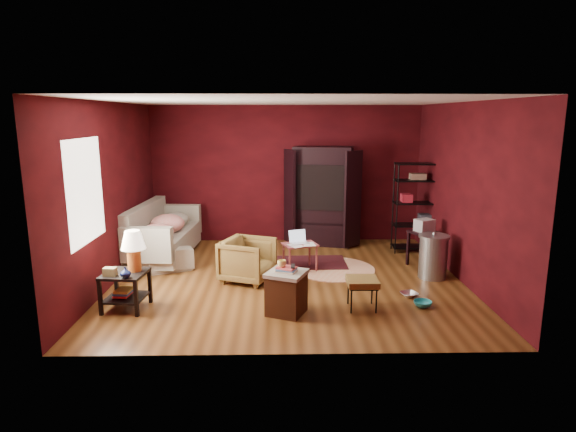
# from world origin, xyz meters

# --- Properties ---
(room) EXTENTS (5.54, 5.04, 2.84)m
(room) POSITION_xyz_m (-0.04, -0.01, 1.40)
(room) COLOR brown
(room) RESTS_ON ground
(sofa) EXTENTS (1.25, 2.01, 0.76)m
(sofa) POSITION_xyz_m (-2.30, 1.21, 0.38)
(sofa) COLOR gray
(sofa) RESTS_ON ground
(armchair) EXTENTS (0.91, 0.93, 0.75)m
(armchair) POSITION_xyz_m (-0.64, -0.06, 0.38)
(armchair) COLOR black
(armchair) RESTS_ON ground
(pet_bowl_steel) EXTENTS (0.25, 0.14, 0.24)m
(pet_bowl_steel) POSITION_xyz_m (1.75, -0.80, 0.12)
(pet_bowl_steel) COLOR silver
(pet_bowl_steel) RESTS_ON ground
(pet_bowl_turquoise) EXTENTS (0.26, 0.15, 0.25)m
(pet_bowl_turquoise) POSITION_xyz_m (1.84, -1.18, 0.12)
(pet_bowl_turquoise) COLOR #28B3BE
(pet_bowl_turquoise) RESTS_ON ground
(vase) EXTENTS (0.18, 0.18, 0.14)m
(vase) POSITION_xyz_m (-2.15, -1.38, 0.59)
(vase) COLOR #0C153F
(vase) RESTS_ON side_table
(mug) EXTENTS (0.14, 0.13, 0.12)m
(mug) POSITION_xyz_m (-0.11, -1.37, 0.71)
(mug) COLOR #F2E276
(mug) RESTS_ON hamper
(side_table) EXTENTS (0.60, 0.60, 1.08)m
(side_table) POSITION_xyz_m (-2.17, -1.13, 0.65)
(side_table) COLOR black
(side_table) RESTS_ON ground
(sofa_cushions) EXTENTS (1.03, 2.25, 0.92)m
(sofa_cushions) POSITION_xyz_m (-2.31, 1.21, 0.45)
(sofa_cushions) COLOR gray
(sofa_cushions) RESTS_ON sofa
(hamper) EXTENTS (0.62, 0.62, 0.67)m
(hamper) POSITION_xyz_m (-0.05, -1.37, 0.30)
(hamper) COLOR #44210F
(hamper) RESTS_ON ground
(footstool) EXTENTS (0.42, 0.42, 0.43)m
(footstool) POSITION_xyz_m (0.98, -1.22, 0.37)
(footstool) COLOR black
(footstool) RESTS_ON ground
(rug_round) EXTENTS (1.44, 1.44, 0.01)m
(rug_round) POSITION_xyz_m (0.80, 0.50, 0.01)
(rug_round) COLOR #F2E8CA
(rug_round) RESTS_ON ground
(rug_oriental) EXTENTS (1.26, 0.85, 0.01)m
(rug_oriental) POSITION_xyz_m (0.41, 0.84, 0.02)
(rug_oriental) COLOR #4F151C
(rug_oriental) RESTS_ON ground
(laptop_desk) EXTENTS (0.64, 0.56, 0.68)m
(laptop_desk) POSITION_xyz_m (0.20, 0.44, 0.42)
(laptop_desk) COLOR #AB4E51
(laptop_desk) RESTS_ON ground
(tv_armoire) EXTENTS (1.53, 1.04, 1.99)m
(tv_armoire) POSITION_xyz_m (0.74, 2.19, 1.04)
(tv_armoire) COLOR black
(tv_armoire) RESTS_ON ground
(wire_shelving) EXTENTS (0.85, 0.38, 1.72)m
(wire_shelving) POSITION_xyz_m (2.49, 1.58, 0.95)
(wire_shelving) COLOR black
(wire_shelving) RESTS_ON ground
(small_stand) EXTENTS (0.56, 0.56, 0.84)m
(small_stand) POSITION_xyz_m (2.36, 0.63, 0.63)
(small_stand) COLOR black
(small_stand) RESTS_ON ground
(trash_can) EXTENTS (0.49, 0.49, 0.77)m
(trash_can) POSITION_xyz_m (2.34, 0.03, 0.36)
(trash_can) COLOR #9BA0A2
(trash_can) RESTS_ON ground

